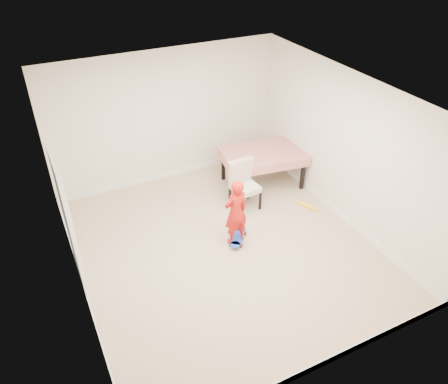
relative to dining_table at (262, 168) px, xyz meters
name	(u,v)px	position (x,y,z in m)	size (l,w,h in m)	color
ground	(224,248)	(-1.53, -1.40, -0.36)	(5.00, 5.00, 0.00)	tan
ceiling	(224,98)	(-1.53, -1.40, 2.22)	(4.50, 5.00, 0.04)	silver
wall_back	(166,118)	(-1.53, 1.08, 0.94)	(4.50, 0.04, 2.60)	silver
wall_front	(328,295)	(-1.53, -3.88, 0.94)	(4.50, 0.04, 2.60)	silver
wall_left	(69,222)	(-3.76, -1.40, 0.94)	(0.04, 5.00, 2.60)	silver
wall_right	(344,149)	(0.70, -1.40, 0.94)	(0.04, 5.00, 2.60)	silver
door	(69,226)	(-3.76, -1.10, 0.66)	(0.10, 0.94, 2.11)	white
baseboard_back	(170,173)	(-1.53, 1.09, -0.30)	(4.50, 0.02, 0.12)	white
baseboard_front	(315,367)	(-1.53, -3.89, -0.30)	(4.50, 0.02, 0.12)	white
baseboard_left	(85,290)	(-3.77, -1.40, -0.30)	(0.02, 5.00, 0.12)	white
baseboard_right	(334,209)	(0.71, -1.40, -0.30)	(0.02, 5.00, 0.12)	white
dining_table	(262,168)	(0.00, 0.00, 0.00)	(1.55, 0.98, 0.73)	#BA1509
dining_chair	(245,186)	(-0.68, -0.55, 0.09)	(0.50, 0.58, 0.91)	white
skateboard	(238,238)	(-1.24, -1.33, -0.32)	(0.60, 0.22, 0.09)	#1637C0
child	(236,214)	(-1.30, -1.35, 0.22)	(0.42, 0.28, 1.16)	red
foam_toy	(308,206)	(0.35, -1.09, -0.33)	(0.06, 0.06, 0.40)	yellow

